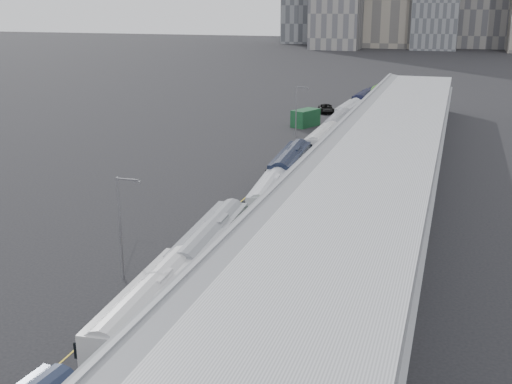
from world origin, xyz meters
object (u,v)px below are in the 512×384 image
at_px(bus_8, 349,114).
at_px(bus_7, 339,127).
at_px(bus_5, 290,169).
at_px(suv, 326,109).
at_px(shipping_container, 305,118).
at_px(street_lamp_near, 122,221).
at_px(bus_9, 365,102).
at_px(bus_2, 148,315).
at_px(bus_4, 269,198).
at_px(bus_6, 323,144).
at_px(street_lamp_far, 297,108).
at_px(bus_3, 211,250).

bearing_deg(bus_8, bus_7, -85.08).
height_order(bus_5, bus_7, bus_5).
bearing_deg(suv, shipping_container, -109.43).
bearing_deg(street_lamp_near, bus_7, 84.32).
relative_size(bus_7, bus_9, 0.94).
bearing_deg(bus_7, bus_5, -91.82).
distance_m(bus_7, street_lamp_near, 61.26).
height_order(bus_2, bus_4, bus_2).
xyz_separation_m(bus_6, bus_9, (0.16, 41.45, 0.05)).
xyz_separation_m(bus_2, street_lamp_near, (-6.12, 8.03, 3.22)).
height_order(bus_5, street_lamp_near, street_lamp_near).
height_order(bus_5, street_lamp_far, street_lamp_far).
xyz_separation_m(bus_7, street_lamp_far, (-6.38, -2.64, 3.22)).
height_order(bus_3, bus_7, bus_3).
distance_m(bus_5, bus_6, 15.36).
height_order(bus_6, suv, bus_6).
xyz_separation_m(bus_6, suv, (-6.77, 35.86, -0.78)).
relative_size(bus_5, bus_9, 1.01).
height_order(bus_5, suv, bus_5).
bearing_deg(suv, street_lamp_near, -106.66).
relative_size(bus_3, shipping_container, 2.62).
relative_size(street_lamp_near, suv, 1.40).
height_order(street_lamp_far, shipping_container, street_lamp_far).
distance_m(bus_2, street_lamp_near, 10.59).
relative_size(bus_3, bus_4, 1.13).
bearing_deg(bus_5, bus_4, -89.72).
height_order(bus_8, street_lamp_far, street_lamp_far).
bearing_deg(bus_4, bus_8, 85.34).
xyz_separation_m(bus_4, bus_6, (0.11, 27.07, 0.12)).
distance_m(bus_4, bus_8, 53.94).
xyz_separation_m(bus_6, street_lamp_near, (-6.32, -46.97, 3.27)).
bearing_deg(bus_7, bus_2, -90.58).
xyz_separation_m(bus_8, street_lamp_far, (-5.87, -15.61, 3.26)).
height_order(bus_3, bus_8, bus_3).
distance_m(bus_5, bus_8, 42.21).
xyz_separation_m(bus_2, street_lamp_far, (-6.44, 66.25, 3.13)).
distance_m(bus_3, bus_8, 69.97).
bearing_deg(bus_6, shipping_container, 110.16).
bearing_deg(bus_3, bus_2, -92.18).
xyz_separation_m(bus_2, bus_7, (-0.06, 68.90, -0.09)).
xyz_separation_m(bus_6, bus_7, (-0.26, 13.91, -0.04)).
bearing_deg(street_lamp_near, bus_3, 33.52).
relative_size(bus_2, bus_5, 0.99).
height_order(bus_6, bus_7, bus_6).
bearing_deg(bus_6, street_lamp_near, -97.27).
bearing_deg(suv, bus_6, -96.28).
relative_size(bus_6, street_lamp_far, 1.59).
bearing_deg(suv, bus_8, -73.26).
bearing_deg(bus_9, bus_4, -86.16).
bearing_deg(bus_6, bus_4, -89.84).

